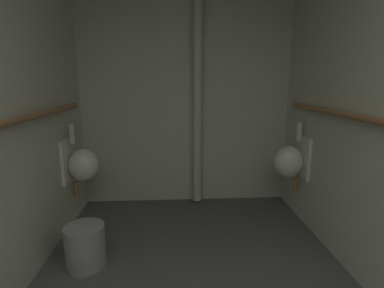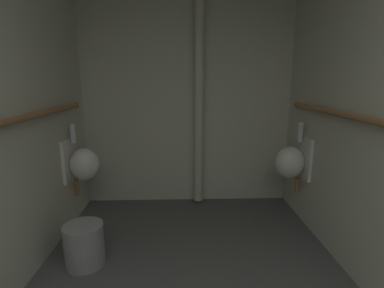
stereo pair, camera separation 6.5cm
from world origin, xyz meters
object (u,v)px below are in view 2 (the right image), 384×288
at_px(urinal_right_mid, 292,161).
at_px(waste_bin, 84,245).
at_px(standpipe_back_wall, 199,94).
at_px(urinal_left_mid, 83,163).

relative_size(urinal_right_mid, waste_bin, 2.16).
xyz_separation_m(urinal_right_mid, standpipe_back_wall, (-0.95, 0.50, 0.67)).
distance_m(urinal_left_mid, standpipe_back_wall, 1.47).
xyz_separation_m(urinal_left_mid, waste_bin, (0.21, -0.72, -0.48)).
xyz_separation_m(urinal_right_mid, waste_bin, (-1.95, -0.72, -0.48)).
distance_m(urinal_left_mid, waste_bin, 0.89).
height_order(standpipe_back_wall, waste_bin, standpipe_back_wall).
relative_size(urinal_left_mid, waste_bin, 2.16).
xyz_separation_m(urinal_left_mid, standpipe_back_wall, (1.22, 0.50, 0.67)).
height_order(urinal_left_mid, standpipe_back_wall, standpipe_back_wall).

